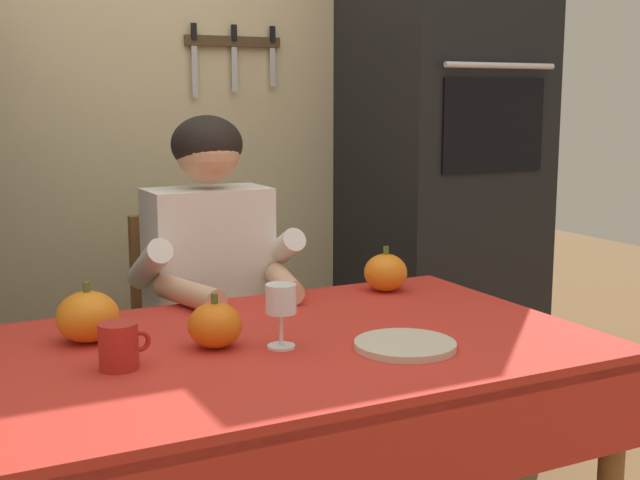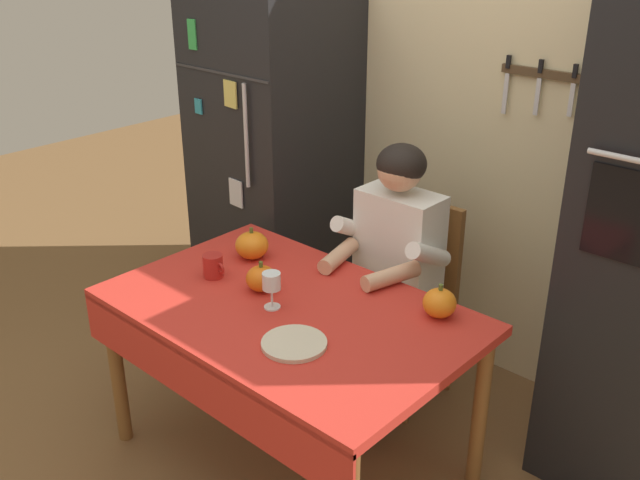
{
  "view_description": "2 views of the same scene",
  "coord_description": "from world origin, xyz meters",
  "px_view_note": "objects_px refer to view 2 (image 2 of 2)",
  "views": [
    {
      "loc": [
        -0.79,
        -1.62,
        1.3
      ],
      "look_at": [
        0.13,
        0.19,
        0.95
      ],
      "focal_mm": 47.44,
      "sensor_mm": 36.0,
      "label": 1
    },
    {
      "loc": [
        1.69,
        -1.58,
        2.1
      ],
      "look_at": [
        0.01,
        0.27,
        0.97
      ],
      "focal_mm": 40.33,
      "sensor_mm": 36.0,
      "label": 2
    }
  ],
  "objects_px": {
    "dining_table": "(285,328)",
    "serving_tray": "(294,343)",
    "refrigerator": "(275,161)",
    "chair_behind_person": "(412,291)",
    "coffee_mug": "(213,266)",
    "wine_glass": "(272,283)",
    "pumpkin_large": "(440,303)",
    "seated_person": "(389,260)",
    "pumpkin_small": "(252,245)",
    "pumpkin_medium": "(261,278)"
  },
  "relations": [
    {
      "from": "pumpkin_small",
      "to": "dining_table",
      "type": "bearing_deg",
      "value": -28.03
    },
    {
      "from": "refrigerator",
      "to": "pumpkin_large",
      "type": "relative_size",
      "value": 13.66
    },
    {
      "from": "refrigerator",
      "to": "wine_glass",
      "type": "height_order",
      "value": "refrigerator"
    },
    {
      "from": "dining_table",
      "to": "pumpkin_small",
      "type": "xyz_separation_m",
      "value": [
        -0.42,
        0.22,
        0.14
      ]
    },
    {
      "from": "dining_table",
      "to": "serving_tray",
      "type": "xyz_separation_m",
      "value": [
        0.2,
        -0.16,
        0.09
      ]
    },
    {
      "from": "seated_person",
      "to": "coffee_mug",
      "type": "relative_size",
      "value": 11.34
    },
    {
      "from": "serving_tray",
      "to": "dining_table",
      "type": "bearing_deg",
      "value": 142.73
    },
    {
      "from": "chair_behind_person",
      "to": "wine_glass",
      "type": "xyz_separation_m",
      "value": [
        -0.08,
        -0.82,
        0.33
      ]
    },
    {
      "from": "coffee_mug",
      "to": "serving_tray",
      "type": "bearing_deg",
      "value": -13.78
    },
    {
      "from": "chair_behind_person",
      "to": "seated_person",
      "type": "relative_size",
      "value": 0.75
    },
    {
      "from": "dining_table",
      "to": "chair_behind_person",
      "type": "relative_size",
      "value": 1.51
    },
    {
      "from": "refrigerator",
      "to": "dining_table",
      "type": "distance_m",
      "value": 1.32
    },
    {
      "from": "dining_table",
      "to": "coffee_mug",
      "type": "relative_size",
      "value": 12.75
    },
    {
      "from": "wine_glass",
      "to": "serving_tray",
      "type": "distance_m",
      "value": 0.29
    },
    {
      "from": "refrigerator",
      "to": "serving_tray",
      "type": "xyz_separation_m",
      "value": [
        1.15,
        -1.04,
        -0.15
      ]
    },
    {
      "from": "refrigerator",
      "to": "wine_glass",
      "type": "bearing_deg",
      "value": -44.9
    },
    {
      "from": "coffee_mug",
      "to": "wine_glass",
      "type": "distance_m",
      "value": 0.37
    },
    {
      "from": "pumpkin_medium",
      "to": "serving_tray",
      "type": "bearing_deg",
      "value": -28.21
    },
    {
      "from": "coffee_mug",
      "to": "pumpkin_medium",
      "type": "distance_m",
      "value": 0.24
    },
    {
      "from": "pumpkin_small",
      "to": "serving_tray",
      "type": "distance_m",
      "value": 0.73
    },
    {
      "from": "wine_glass",
      "to": "serving_tray",
      "type": "xyz_separation_m",
      "value": [
        0.25,
        -0.13,
        -0.1
      ]
    },
    {
      "from": "wine_glass",
      "to": "pumpkin_small",
      "type": "height_order",
      "value": "wine_glass"
    },
    {
      "from": "pumpkin_large",
      "to": "pumpkin_medium",
      "type": "distance_m",
      "value": 0.7
    },
    {
      "from": "seated_person",
      "to": "pumpkin_large",
      "type": "relative_size",
      "value": 9.45
    },
    {
      "from": "dining_table",
      "to": "seated_person",
      "type": "relative_size",
      "value": 1.12
    },
    {
      "from": "pumpkin_small",
      "to": "seated_person",
      "type": "bearing_deg",
      "value": 40.16
    },
    {
      "from": "chair_behind_person",
      "to": "wine_glass",
      "type": "height_order",
      "value": "chair_behind_person"
    },
    {
      "from": "refrigerator",
      "to": "seated_person",
      "type": "relative_size",
      "value": 1.45
    },
    {
      "from": "dining_table",
      "to": "pumpkin_small",
      "type": "relative_size",
      "value": 9.73
    },
    {
      "from": "coffee_mug",
      "to": "pumpkin_small",
      "type": "height_order",
      "value": "pumpkin_small"
    },
    {
      "from": "refrigerator",
      "to": "pumpkin_large",
      "type": "xyz_separation_m",
      "value": [
        1.41,
        -0.53,
        -0.11
      ]
    },
    {
      "from": "coffee_mug",
      "to": "seated_person",
      "type": "bearing_deg",
      "value": 54.48
    },
    {
      "from": "seated_person",
      "to": "chair_behind_person",
      "type": "bearing_deg",
      "value": 90.0
    },
    {
      "from": "seated_person",
      "to": "pumpkin_medium",
      "type": "height_order",
      "value": "seated_person"
    },
    {
      "from": "coffee_mug",
      "to": "pumpkin_large",
      "type": "relative_size",
      "value": 0.83
    },
    {
      "from": "chair_behind_person",
      "to": "seated_person",
      "type": "distance_m",
      "value": 0.29
    },
    {
      "from": "pumpkin_large",
      "to": "dining_table",
      "type": "bearing_deg",
      "value": -142.82
    },
    {
      "from": "pumpkin_medium",
      "to": "serving_tray",
      "type": "xyz_separation_m",
      "value": [
        0.38,
        -0.2,
        -0.04
      ]
    },
    {
      "from": "chair_behind_person",
      "to": "serving_tray",
      "type": "relative_size",
      "value": 4.05
    },
    {
      "from": "chair_behind_person",
      "to": "pumpkin_medium",
      "type": "relative_size",
      "value": 7.45
    },
    {
      "from": "seated_person",
      "to": "coffee_mug",
      "type": "distance_m",
      "value": 0.75
    },
    {
      "from": "coffee_mug",
      "to": "serving_tray",
      "type": "relative_size",
      "value": 0.48
    },
    {
      "from": "dining_table",
      "to": "serving_tray",
      "type": "relative_size",
      "value": 6.09
    },
    {
      "from": "pumpkin_large",
      "to": "pumpkin_small",
      "type": "height_order",
      "value": "pumpkin_small"
    },
    {
      "from": "refrigerator",
      "to": "pumpkin_medium",
      "type": "xyz_separation_m",
      "value": [
        0.78,
        -0.84,
        -0.11
      ]
    },
    {
      "from": "pumpkin_medium",
      "to": "chair_behind_person",
      "type": "bearing_deg",
      "value": 74.48
    },
    {
      "from": "chair_behind_person",
      "to": "pumpkin_small",
      "type": "distance_m",
      "value": 0.78
    },
    {
      "from": "pumpkin_medium",
      "to": "pumpkin_small",
      "type": "relative_size",
      "value": 0.87
    },
    {
      "from": "wine_glass",
      "to": "serving_tray",
      "type": "relative_size",
      "value": 0.64
    },
    {
      "from": "refrigerator",
      "to": "chair_behind_person",
      "type": "height_order",
      "value": "refrigerator"
    }
  ]
}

